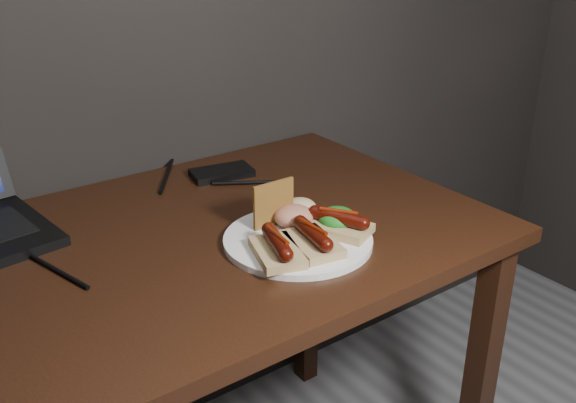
# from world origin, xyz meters

# --- Properties ---
(desk) EXTENTS (1.40, 0.70, 0.75)m
(desk) POSITION_xyz_m (0.00, 1.38, 0.66)
(desk) COLOR #32190C
(desk) RESTS_ON ground
(hard_drive) EXTENTS (0.14, 0.10, 0.02)m
(hard_drive) POSITION_xyz_m (0.35, 1.60, 0.76)
(hard_drive) COLOR black
(hard_drive) RESTS_ON desk
(desk_cables) EXTENTS (0.85, 0.46, 0.01)m
(desk_cables) POSITION_xyz_m (0.01, 1.53, 0.75)
(desk_cables) COLOR black
(desk_cables) RESTS_ON desk
(plate) EXTENTS (0.31, 0.31, 0.01)m
(plate) POSITION_xyz_m (0.29, 1.25, 0.76)
(plate) COLOR white
(plate) RESTS_ON desk
(bread_sausage_left) EXTENTS (0.10, 0.13, 0.04)m
(bread_sausage_left) POSITION_xyz_m (0.22, 1.21, 0.78)
(bread_sausage_left) COLOR tan
(bread_sausage_left) RESTS_ON plate
(bread_sausage_center) EXTENTS (0.09, 0.13, 0.04)m
(bread_sausage_center) POSITION_xyz_m (0.29, 1.20, 0.78)
(bread_sausage_center) COLOR tan
(bread_sausage_center) RESTS_ON plate
(bread_sausage_right) EXTENTS (0.11, 0.13, 0.04)m
(bread_sausage_right) POSITION_xyz_m (0.36, 1.22, 0.78)
(bread_sausage_right) COLOR tan
(bread_sausage_right) RESTS_ON plate
(crispbread) EXTENTS (0.08, 0.01, 0.08)m
(crispbread) POSITION_xyz_m (0.29, 1.32, 0.80)
(crispbread) COLOR #A3712C
(crispbread) RESTS_ON plate
(salad_greens) EXTENTS (0.07, 0.07, 0.04)m
(salad_greens) POSITION_xyz_m (0.37, 1.24, 0.78)
(salad_greens) COLOR #125E18
(salad_greens) RESTS_ON plate
(salsa_mound) EXTENTS (0.07, 0.07, 0.04)m
(salsa_mound) POSITION_xyz_m (0.31, 1.29, 0.78)
(salsa_mound) COLOR #A61014
(salsa_mound) RESTS_ON plate
(coleslaw_mound) EXTENTS (0.06, 0.06, 0.04)m
(coleslaw_mound) POSITION_xyz_m (0.35, 1.32, 0.78)
(coleslaw_mound) COLOR beige
(coleslaw_mound) RESTS_ON plate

